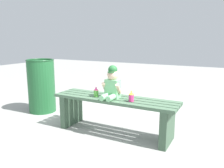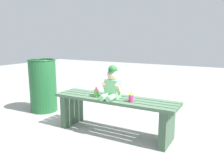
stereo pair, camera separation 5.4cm
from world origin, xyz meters
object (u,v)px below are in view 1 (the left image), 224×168
child_figure (112,84)px  sippy_cup_right (131,97)px  park_bench (114,109)px  sippy_cup_left (96,92)px  trash_bin (41,86)px

child_figure → sippy_cup_right: 0.30m
park_bench → child_figure: 0.33m
sippy_cup_left → trash_bin: (-1.24, 0.31, -0.09)m
child_figure → trash_bin: (-1.45, 0.28, -0.21)m
trash_bin → sippy_cup_right: bearing=-10.2°
child_figure → sippy_cup_left: bearing=-171.7°
child_figure → trash_bin: size_ratio=0.47×
sippy_cup_right → sippy_cup_left: bearing=180.0°
park_bench → sippy_cup_left: sippy_cup_left is taller
park_bench → sippy_cup_left: bearing=-164.0°
sippy_cup_right → trash_bin: trash_bin is taller
sippy_cup_left → trash_bin: size_ratio=0.14×
park_bench → sippy_cup_right: 0.33m
child_figure → trash_bin: bearing=169.2°
child_figure → sippy_cup_right: child_figure is taller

